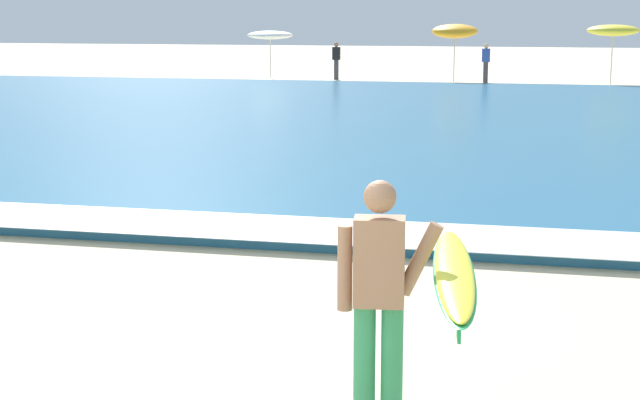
# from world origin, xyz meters

# --- Properties ---
(sea) EXTENTS (120.00, 28.00, 0.14)m
(sea) POSITION_xyz_m (0.00, 19.63, 0.07)
(sea) COLOR teal
(sea) RESTS_ON ground
(surf_foam) EXTENTS (120.00, 1.52, 0.01)m
(surf_foam) POSITION_xyz_m (0.00, 6.23, 0.15)
(surf_foam) COLOR white
(surf_foam) RESTS_ON sea
(surfer_with_board) EXTENTS (1.06, 2.34, 1.73)m
(surfer_with_board) POSITION_xyz_m (1.31, 0.78, 1.02)
(surfer_with_board) COLOR #338E56
(surfer_with_board) RESTS_ON ground
(beach_umbrella_0) EXTENTS (2.00, 2.00, 2.04)m
(beach_umbrella_0) POSITION_xyz_m (-10.15, 37.01, 1.85)
(beach_umbrella_0) COLOR beige
(beach_umbrella_0) RESTS_ON ground
(beach_umbrella_1) EXTENTS (1.88, 1.92, 2.41)m
(beach_umbrella_1) POSITION_xyz_m (-2.04, 36.24, 2.06)
(beach_umbrella_1) COLOR beige
(beach_umbrella_1) RESTS_ON ground
(beach_umbrella_2) EXTENTS (2.02, 2.02, 2.36)m
(beach_umbrella_2) POSITION_xyz_m (4.21, 36.05, 2.12)
(beach_umbrella_2) COLOR beige
(beach_umbrella_2) RESTS_ON ground
(beachgoer_near_row_left) EXTENTS (0.32, 0.20, 1.58)m
(beachgoer_near_row_left) POSITION_xyz_m (-7.04, 36.34, 0.84)
(beachgoer_near_row_left) COLOR #383842
(beachgoer_near_row_left) RESTS_ON ground
(beachgoer_near_row_mid) EXTENTS (0.32, 0.20, 1.58)m
(beachgoer_near_row_mid) POSITION_xyz_m (-0.72, 35.87, 0.84)
(beachgoer_near_row_mid) COLOR #383842
(beachgoer_near_row_mid) RESTS_ON ground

